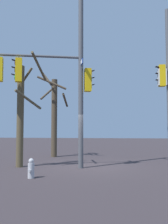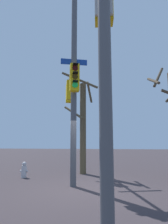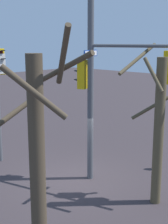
{
  "view_description": "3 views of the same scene",
  "coord_description": "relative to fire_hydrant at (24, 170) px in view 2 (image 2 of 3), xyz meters",
  "views": [
    {
      "loc": [
        -12.34,
        -1.35,
        1.81
      ],
      "look_at": [
        -0.64,
        0.18,
        2.62
      ],
      "focal_mm": 40.6,
      "sensor_mm": 36.0,
      "label": 1
    },
    {
      "loc": [
        0.98,
        -7.23,
        1.67
      ],
      "look_at": [
        -0.04,
        0.13,
        2.81
      ],
      "focal_mm": 31.24,
      "sensor_mm": 36.0,
      "label": 2
    },
    {
      "loc": [
        8.57,
        8.53,
        5.41
      ],
      "look_at": [
        -0.0,
        0.47,
        2.83
      ],
      "focal_mm": 51.91,
      "sensor_mm": 36.0,
      "label": 3
    }
  ],
  "objects": [
    {
      "name": "secondary_pole_assembly",
      "position": [
        4.05,
        -5.7,
        3.86
      ],
      "size": [
        0.38,
        0.77,
        8.05
      ],
      "rotation": [
        0.0,
        0.0,
        1.6
      ],
      "color": "#4C4F54",
      "rests_on": "ground"
    },
    {
      "name": "bare_tree_behind_pole",
      "position": [
        2.61,
        1.43,
        2.31
      ],
      "size": [
        1.96,
        1.4,
        5.35
      ],
      "color": "brown",
      "rests_on": "ground"
    },
    {
      "name": "fire_hydrant",
      "position": [
        0.0,
        0.0,
        0.0
      ],
      "size": [
        0.38,
        0.24,
        0.73
      ],
      "color": "#B2B2B7",
      "rests_on": "ground"
    },
    {
      "name": "main_signal_pole_assembly",
      "position": [
        2.27,
        -0.64,
        4.62
      ],
      "size": [
        3.65,
        5.9,
        9.56
      ],
      "rotation": [
        0.0,
        0.0,
        1.84
      ],
      "color": "#4C4F54",
      "rests_on": "ground"
    },
    {
      "name": "ground_plane",
      "position": [
        3.15,
        -1.84,
        -0.34
      ],
      "size": [
        80.0,
        80.0,
        0.0
      ],
      "primitive_type": "plane",
      "color": "#352D30"
    }
  ]
}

